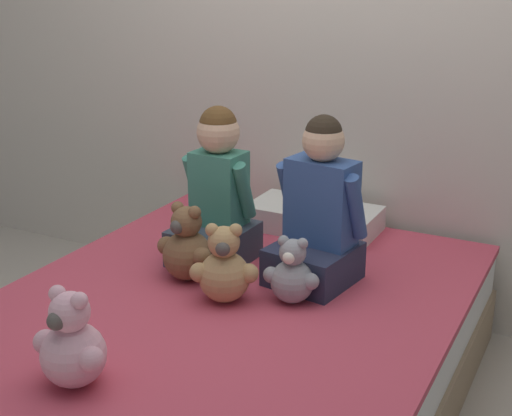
{
  "coord_description": "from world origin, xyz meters",
  "views": [
    {
      "loc": [
        1.18,
        -2.04,
        1.62
      ],
      "look_at": [
        0.0,
        0.24,
        0.73
      ],
      "focal_mm": 50.0,
      "sensor_mm": 36.0,
      "label": 1
    }
  ],
  "objects_px": {
    "bed": "(226,354)",
    "pillow_at_headboard": "(314,218)",
    "child_on_right": "(319,214)",
    "teddy_bear_held_by_left_child": "(187,248)",
    "teddy_bear_held_by_right_child": "(292,275)",
    "teddy_bear_at_foot_of_bed": "(72,345)",
    "teddy_bear_between_children": "(224,269)",
    "child_on_left": "(217,196)"
  },
  "relations": [
    {
      "from": "teddy_bear_held_by_left_child",
      "to": "teddy_bear_between_children",
      "type": "height_order",
      "value": "teddy_bear_held_by_left_child"
    },
    {
      "from": "bed",
      "to": "teddy_bear_between_children",
      "type": "bearing_deg",
      "value": -78.35
    },
    {
      "from": "teddy_bear_held_by_right_child",
      "to": "pillow_at_headboard",
      "type": "height_order",
      "value": "teddy_bear_held_by_right_child"
    },
    {
      "from": "teddy_bear_held_by_left_child",
      "to": "teddy_bear_held_by_right_child",
      "type": "distance_m",
      "value": 0.44
    },
    {
      "from": "bed",
      "to": "teddy_bear_at_foot_of_bed",
      "type": "distance_m",
      "value": 0.78
    },
    {
      "from": "pillow_at_headboard",
      "to": "bed",
      "type": "bearing_deg",
      "value": -90.0
    },
    {
      "from": "bed",
      "to": "teddy_bear_held_by_right_child",
      "type": "xyz_separation_m",
      "value": [
        0.22,
        0.1,
        0.33
      ]
    },
    {
      "from": "bed",
      "to": "child_on_left",
      "type": "xyz_separation_m",
      "value": [
        -0.22,
        0.32,
        0.5
      ]
    },
    {
      "from": "bed",
      "to": "child_on_right",
      "type": "distance_m",
      "value": 0.63
    },
    {
      "from": "child_on_left",
      "to": "teddy_bear_held_by_left_child",
      "type": "height_order",
      "value": "child_on_left"
    },
    {
      "from": "teddy_bear_held_by_left_child",
      "to": "teddy_bear_at_foot_of_bed",
      "type": "relative_size",
      "value": 1.01
    },
    {
      "from": "child_on_right",
      "to": "pillow_at_headboard",
      "type": "height_order",
      "value": "child_on_right"
    },
    {
      "from": "teddy_bear_between_children",
      "to": "teddy_bear_at_foot_of_bed",
      "type": "xyz_separation_m",
      "value": [
        -0.12,
        -0.67,
        0.0
      ]
    },
    {
      "from": "child_on_left",
      "to": "teddy_bear_held_by_right_child",
      "type": "relative_size",
      "value": 2.54
    },
    {
      "from": "teddy_bear_held_by_right_child",
      "to": "child_on_left",
      "type": "bearing_deg",
      "value": 147.73
    },
    {
      "from": "bed",
      "to": "teddy_bear_held_by_left_child",
      "type": "bearing_deg",
      "value": 157.36
    },
    {
      "from": "bed",
      "to": "teddy_bear_between_children",
      "type": "distance_m",
      "value": 0.35
    },
    {
      "from": "bed",
      "to": "teddy_bear_held_by_right_child",
      "type": "distance_m",
      "value": 0.41
    },
    {
      "from": "pillow_at_headboard",
      "to": "child_on_right",
      "type": "bearing_deg",
      "value": -65.72
    },
    {
      "from": "bed",
      "to": "pillow_at_headboard",
      "type": "relative_size",
      "value": 3.44
    },
    {
      "from": "bed",
      "to": "pillow_at_headboard",
      "type": "distance_m",
      "value": 0.87
    },
    {
      "from": "teddy_bear_held_by_left_child",
      "to": "bed",
      "type": "bearing_deg",
      "value": -12.48
    },
    {
      "from": "bed",
      "to": "teddy_bear_at_foot_of_bed",
      "type": "relative_size",
      "value": 6.64
    },
    {
      "from": "bed",
      "to": "teddy_bear_held_by_left_child",
      "type": "height_order",
      "value": "teddy_bear_held_by_left_child"
    },
    {
      "from": "child_on_right",
      "to": "teddy_bear_between_children",
      "type": "bearing_deg",
      "value": -115.62
    },
    {
      "from": "child_on_left",
      "to": "pillow_at_headboard",
      "type": "distance_m",
      "value": 0.59
    },
    {
      "from": "child_on_right",
      "to": "pillow_at_headboard",
      "type": "bearing_deg",
      "value": 123.02
    },
    {
      "from": "child_on_right",
      "to": "teddy_bear_held_by_left_child",
      "type": "xyz_separation_m",
      "value": [
        -0.45,
        -0.23,
        -0.14
      ]
    },
    {
      "from": "teddy_bear_between_children",
      "to": "teddy_bear_held_by_right_child",
      "type": "bearing_deg",
      "value": 0.45
    },
    {
      "from": "child_on_left",
      "to": "teddy_bear_at_foot_of_bed",
      "type": "height_order",
      "value": "child_on_left"
    },
    {
      "from": "teddy_bear_between_children",
      "to": "bed",
      "type": "bearing_deg",
      "value": 76.86
    },
    {
      "from": "teddy_bear_held_by_right_child",
      "to": "teddy_bear_at_foot_of_bed",
      "type": "relative_size",
      "value": 0.83
    },
    {
      "from": "bed",
      "to": "teddy_bear_between_children",
      "type": "xyz_separation_m",
      "value": [
        0.0,
        -0.01,
        0.35
      ]
    },
    {
      "from": "teddy_bear_between_children",
      "to": "teddy_bear_at_foot_of_bed",
      "type": "distance_m",
      "value": 0.68
    },
    {
      "from": "teddy_bear_between_children",
      "to": "pillow_at_headboard",
      "type": "distance_m",
      "value": 0.83
    },
    {
      "from": "teddy_bear_held_by_left_child",
      "to": "teddy_bear_at_foot_of_bed",
      "type": "xyz_separation_m",
      "value": [
        0.1,
        -0.77,
        -0.0
      ]
    },
    {
      "from": "child_on_left",
      "to": "teddy_bear_held_by_right_child",
      "type": "bearing_deg",
      "value": -24.39
    },
    {
      "from": "child_on_right",
      "to": "teddy_bear_at_foot_of_bed",
      "type": "xyz_separation_m",
      "value": [
        -0.34,
        -1.0,
        -0.14
      ]
    },
    {
      "from": "teddy_bear_held_by_left_child",
      "to": "pillow_at_headboard",
      "type": "relative_size",
      "value": 0.52
    },
    {
      "from": "teddy_bear_held_by_right_child",
      "to": "teddy_bear_at_foot_of_bed",
      "type": "height_order",
      "value": "teddy_bear_at_foot_of_bed"
    },
    {
      "from": "bed",
      "to": "teddy_bear_at_foot_of_bed",
      "type": "xyz_separation_m",
      "value": [
        -0.12,
        -0.68,
        0.36
      ]
    },
    {
      "from": "child_on_left",
      "to": "teddy_bear_held_by_left_child",
      "type": "distance_m",
      "value": 0.27
    }
  ]
}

